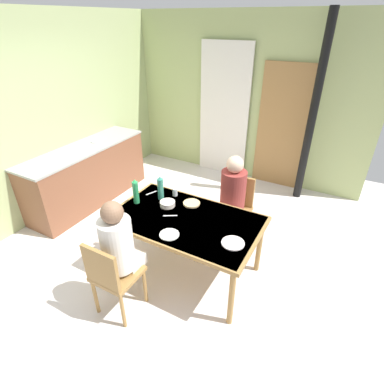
{
  "coord_description": "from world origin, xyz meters",
  "views": [
    {
      "loc": [
        1.76,
        -2.24,
        2.55
      ],
      "look_at": [
        0.44,
        0.15,
        0.97
      ],
      "focal_mm": 28.2,
      "sensor_mm": 36.0,
      "label": 1
    }
  ],
  "objects_px": {
    "person_near_diner": "(118,243)",
    "person_far_diner": "(233,191)",
    "serving_bowl_center": "(168,204)",
    "water_bottle_green_near": "(136,192)",
    "chair_near_diner": "(112,275)",
    "kitchen_counter": "(88,175)",
    "chair_far_diner": "(235,206)",
    "water_bottle_green_far": "(161,188)",
    "dining_table": "(185,224)"
  },
  "relations": [
    {
      "from": "water_bottle_green_near",
      "to": "serving_bowl_center",
      "type": "xyz_separation_m",
      "value": [
        0.34,
        0.11,
        -0.11
      ]
    },
    {
      "from": "kitchen_counter",
      "to": "serving_bowl_center",
      "type": "bearing_deg",
      "value": -15.55
    },
    {
      "from": "dining_table",
      "to": "chair_near_diner",
      "type": "bearing_deg",
      "value": -110.17
    },
    {
      "from": "person_near_diner",
      "to": "person_far_diner",
      "type": "bearing_deg",
      "value": 68.2
    },
    {
      "from": "water_bottle_green_near",
      "to": "serving_bowl_center",
      "type": "distance_m",
      "value": 0.38
    },
    {
      "from": "water_bottle_green_far",
      "to": "serving_bowl_center",
      "type": "bearing_deg",
      "value": -31.63
    },
    {
      "from": "person_near_diner",
      "to": "serving_bowl_center",
      "type": "height_order",
      "value": "person_near_diner"
    },
    {
      "from": "kitchen_counter",
      "to": "water_bottle_green_near",
      "type": "xyz_separation_m",
      "value": [
        1.47,
        -0.62,
        0.41
      ]
    },
    {
      "from": "chair_far_diner",
      "to": "water_bottle_green_near",
      "type": "bearing_deg",
      "value": 42.41
    },
    {
      "from": "dining_table",
      "to": "chair_near_diner",
      "type": "xyz_separation_m",
      "value": [
        -0.3,
        -0.83,
        -0.16
      ]
    },
    {
      "from": "chair_near_diner",
      "to": "person_near_diner",
      "type": "height_order",
      "value": "person_near_diner"
    },
    {
      "from": "chair_near_diner",
      "to": "person_near_diner",
      "type": "bearing_deg",
      "value": 90.0
    },
    {
      "from": "dining_table",
      "to": "person_near_diner",
      "type": "height_order",
      "value": "person_near_diner"
    },
    {
      "from": "person_near_diner",
      "to": "water_bottle_green_near",
      "type": "xyz_separation_m",
      "value": [
        -0.34,
        0.7,
        0.08
      ]
    },
    {
      "from": "kitchen_counter",
      "to": "person_far_diner",
      "type": "height_order",
      "value": "person_far_diner"
    },
    {
      "from": "water_bottle_green_near",
      "to": "water_bottle_green_far",
      "type": "bearing_deg",
      "value": 46.84
    },
    {
      "from": "dining_table",
      "to": "chair_far_diner",
      "type": "relative_size",
      "value": 1.81
    },
    {
      "from": "chair_near_diner",
      "to": "water_bottle_green_far",
      "type": "bearing_deg",
      "value": 97.95
    },
    {
      "from": "person_near_diner",
      "to": "water_bottle_green_far",
      "type": "bearing_deg",
      "value": 99.12
    },
    {
      "from": "dining_table",
      "to": "water_bottle_green_near",
      "type": "xyz_separation_m",
      "value": [
        -0.64,
        0.01,
        0.2
      ]
    },
    {
      "from": "person_near_diner",
      "to": "person_far_diner",
      "type": "xyz_separation_m",
      "value": [
        0.55,
        1.38,
        0.0
      ]
    },
    {
      "from": "serving_bowl_center",
      "to": "water_bottle_green_far",
      "type": "bearing_deg",
      "value": 148.37
    },
    {
      "from": "kitchen_counter",
      "to": "chair_near_diner",
      "type": "distance_m",
      "value": 2.33
    },
    {
      "from": "water_bottle_green_near",
      "to": "water_bottle_green_far",
      "type": "xyz_separation_m",
      "value": [
        0.19,
        0.21,
        -0.0
      ]
    },
    {
      "from": "chair_near_diner",
      "to": "chair_far_diner",
      "type": "distance_m",
      "value": 1.75
    },
    {
      "from": "person_far_diner",
      "to": "water_bottle_green_far",
      "type": "xyz_separation_m",
      "value": [
        -0.7,
        -0.47,
        0.08
      ]
    },
    {
      "from": "kitchen_counter",
      "to": "dining_table",
      "type": "distance_m",
      "value": 2.22
    },
    {
      "from": "person_far_diner",
      "to": "water_bottle_green_far",
      "type": "relative_size",
      "value": 2.64
    },
    {
      "from": "chair_near_diner",
      "to": "person_far_diner",
      "type": "relative_size",
      "value": 1.13
    },
    {
      "from": "chair_far_diner",
      "to": "kitchen_counter",
      "type": "bearing_deg",
      "value": 4.76
    },
    {
      "from": "person_far_diner",
      "to": "serving_bowl_center",
      "type": "xyz_separation_m",
      "value": [
        -0.55,
        -0.57,
        -0.03
      ]
    },
    {
      "from": "dining_table",
      "to": "chair_near_diner",
      "type": "distance_m",
      "value": 0.9
    },
    {
      "from": "person_far_diner",
      "to": "water_bottle_green_far",
      "type": "height_order",
      "value": "person_far_diner"
    },
    {
      "from": "chair_near_diner",
      "to": "chair_far_diner",
      "type": "xyz_separation_m",
      "value": [
        0.55,
        1.66,
        0.0
      ]
    },
    {
      "from": "dining_table",
      "to": "serving_bowl_center",
      "type": "distance_m",
      "value": 0.34
    },
    {
      "from": "dining_table",
      "to": "person_near_diner",
      "type": "bearing_deg",
      "value": -113.74
    },
    {
      "from": "serving_bowl_center",
      "to": "water_bottle_green_near",
      "type": "bearing_deg",
      "value": -161.66
    },
    {
      "from": "person_near_diner",
      "to": "water_bottle_green_near",
      "type": "height_order",
      "value": "person_near_diner"
    },
    {
      "from": "chair_near_diner",
      "to": "kitchen_counter",
      "type": "bearing_deg",
      "value": 141.13
    },
    {
      "from": "chair_far_diner",
      "to": "person_near_diner",
      "type": "distance_m",
      "value": 1.64
    },
    {
      "from": "water_bottle_green_near",
      "to": "person_near_diner",
      "type": "bearing_deg",
      "value": -64.2
    },
    {
      "from": "kitchen_counter",
      "to": "water_bottle_green_far",
      "type": "distance_m",
      "value": 1.76
    },
    {
      "from": "chair_near_diner",
      "to": "serving_bowl_center",
      "type": "bearing_deg",
      "value": 89.74
    },
    {
      "from": "dining_table",
      "to": "chair_far_diner",
      "type": "distance_m",
      "value": 0.88
    },
    {
      "from": "dining_table",
      "to": "person_far_diner",
      "type": "relative_size",
      "value": 2.05
    },
    {
      "from": "kitchen_counter",
      "to": "chair_far_diner",
      "type": "bearing_deg",
      "value": 4.76
    },
    {
      "from": "person_near_diner",
      "to": "chair_far_diner",
      "type": "bearing_deg",
      "value": 69.99
    },
    {
      "from": "person_far_diner",
      "to": "water_bottle_green_far",
      "type": "distance_m",
      "value": 0.85
    },
    {
      "from": "person_near_diner",
      "to": "water_bottle_green_far",
      "type": "xyz_separation_m",
      "value": [
        -0.15,
        0.91,
        0.08
      ]
    },
    {
      "from": "kitchen_counter",
      "to": "person_near_diner",
      "type": "xyz_separation_m",
      "value": [
        1.81,
        -1.32,
        0.33
      ]
    }
  ]
}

